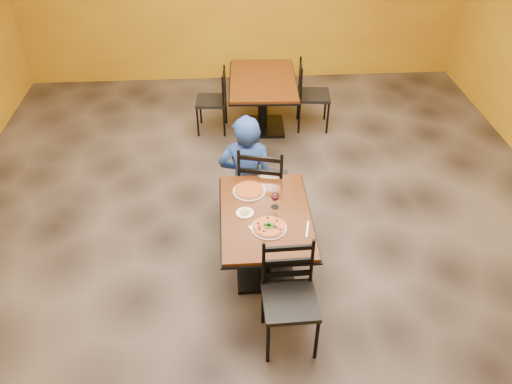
{
  "coord_description": "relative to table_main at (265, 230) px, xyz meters",
  "views": [
    {
      "loc": [
        -0.32,
        -3.94,
        3.67
      ],
      "look_at": [
        -0.07,
        -0.3,
        0.85
      ],
      "focal_mm": 35.32,
      "sensor_mm": 36.0,
      "label": 1
    }
  ],
  "objects": [
    {
      "name": "knife",
      "position": [
        0.34,
        -0.23,
        0.2
      ],
      "size": [
        0.06,
        0.21,
        0.0
      ],
      "primitive_type": "cube",
      "rotation": [
        0.0,
        0.0,
        -0.22
      ],
      "color": "silver",
      "rests_on": "table_main"
    },
    {
      "name": "plate_far",
      "position": [
        -0.13,
        0.34,
        0.2
      ],
      "size": [
        0.31,
        0.31,
        0.01
      ],
      "primitive_type": "cylinder",
      "color": "white",
      "rests_on": "table_main"
    },
    {
      "name": "fork",
      "position": [
        -0.12,
        -0.24,
        0.2
      ],
      "size": [
        0.1,
        0.18,
        0.0
      ],
      "primitive_type": "cube",
      "rotation": [
        0.0,
        0.0,
        0.47
      ],
      "color": "silver",
      "rests_on": "table_main"
    },
    {
      "name": "table_second",
      "position": [
        0.19,
        2.8,
        0.0
      ],
      "size": [
        0.96,
        1.37,
        0.75
      ],
      "rotation": [
        0.0,
        0.0,
        -0.04
      ],
      "color": "#56290D",
      "rests_on": "floor"
    },
    {
      "name": "chair_main_far",
      "position": [
        0.04,
        0.79,
        -0.04
      ],
      "size": [
        0.56,
        0.56,
        1.03
      ],
      "primitive_type": null,
      "rotation": [
        0.0,
        0.0,
        2.91
      ],
      "color": "black",
      "rests_on": "floor"
    },
    {
      "name": "floor",
      "position": [
        0.0,
        0.5,
        -0.56
      ],
      "size": [
        7.0,
        8.0,
        0.01
      ],
      "primitive_type": "cube",
      "color": "black",
      "rests_on": "ground"
    },
    {
      "name": "pizza_far",
      "position": [
        -0.13,
        0.34,
        0.21
      ],
      "size": [
        0.28,
        0.28,
        0.02
      ],
      "primitive_type": "cylinder",
      "color": "orange",
      "rests_on": "plate_far"
    },
    {
      "name": "table_main",
      "position": [
        0.0,
        0.0,
        0.0
      ],
      "size": [
        0.83,
        1.23,
        0.75
      ],
      "color": "#56290D",
      "rests_on": "floor"
    },
    {
      "name": "chair_main_near",
      "position": [
        0.14,
        -0.8,
        -0.07
      ],
      "size": [
        0.45,
        0.45,
        0.97
      ],
      "primitive_type": null,
      "rotation": [
        0.0,
        0.0,
        0.02
      ],
      "color": "black",
      "rests_on": "floor"
    },
    {
      "name": "pizza_main",
      "position": [
        0.01,
        -0.2,
        0.21
      ],
      "size": [
        0.28,
        0.28,
        0.02
      ],
      "primitive_type": "cylinder",
      "color": "#9B0B0D",
      "rests_on": "plate_main"
    },
    {
      "name": "plate_main",
      "position": [
        0.01,
        -0.2,
        0.2
      ],
      "size": [
        0.31,
        0.31,
        0.01
      ],
      "primitive_type": "cylinder",
      "color": "white",
      "rests_on": "table_main"
    },
    {
      "name": "chair_second_right",
      "position": [
        0.9,
        2.8,
        -0.08
      ],
      "size": [
        0.47,
        0.47,
        0.96
      ],
      "primitive_type": null,
      "rotation": [
        0.0,
        0.0,
        1.47
      ],
      "color": "black",
      "rests_on": "floor"
    },
    {
      "name": "dip",
      "position": [
        -0.19,
        0.02,
        0.21
      ],
      "size": [
        0.09,
        0.09,
        0.01
      ],
      "primitive_type": "cylinder",
      "color": "tan",
      "rests_on": "side_plate"
    },
    {
      "name": "diner",
      "position": [
        -0.13,
        1.0,
        0.04
      ],
      "size": [
        0.63,
        0.45,
        1.2
      ],
      "primitive_type": "imported",
      "rotation": [
        0.0,
        0.0,
        3.05
      ],
      "color": "navy",
      "rests_on": "floor"
    },
    {
      "name": "chair_second_left",
      "position": [
        -0.52,
        2.8,
        -0.11
      ],
      "size": [
        0.43,
        0.43,
        0.89
      ],
      "primitive_type": null,
      "rotation": [
        0.0,
        0.0,
        -1.65
      ],
      "color": "black",
      "rests_on": "floor"
    },
    {
      "name": "wine_glass",
      "position": [
        0.09,
        0.09,
        0.28
      ],
      "size": [
        0.08,
        0.08,
        0.18
      ],
      "primitive_type": null,
      "color": "white",
      "rests_on": "table_main"
    },
    {
      "name": "side_plate",
      "position": [
        -0.19,
        0.02,
        0.2
      ],
      "size": [
        0.16,
        0.16,
        0.01
      ],
      "primitive_type": "cylinder",
      "color": "white",
      "rests_on": "table_main"
    }
  ]
}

